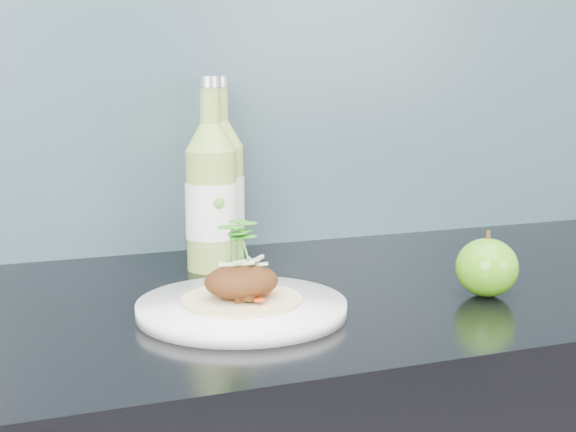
# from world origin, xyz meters

# --- Properties ---
(subway_backsplash) EXTENTS (4.00, 0.02, 0.70)m
(subway_backsplash) POSITION_xyz_m (0.00, 1.99, 1.25)
(subway_backsplash) COLOR slate
(subway_backsplash) RESTS_ON kitchen_counter
(dinner_plate) EXTENTS (0.28, 0.28, 0.02)m
(dinner_plate) POSITION_xyz_m (-0.08, 1.61, 0.91)
(dinner_plate) COLOR white
(dinner_plate) RESTS_ON kitchen_counter
(pork_taco) EXTENTS (0.14, 0.14, 0.09)m
(pork_taco) POSITION_xyz_m (-0.08, 1.61, 0.94)
(pork_taco) COLOR tan
(pork_taco) RESTS_ON dinner_plate
(green_apple) EXTENTS (0.08, 0.08, 0.08)m
(green_apple) POSITION_xyz_m (0.23, 1.58, 0.94)
(green_apple) COLOR #48870E
(green_apple) RESTS_ON kitchen_counter
(cider_bottle_left) EXTENTS (0.09, 0.09, 0.27)m
(cider_bottle_left) POSITION_xyz_m (-0.05, 1.84, 1.00)
(cider_bottle_left) COLOR #82A846
(cider_bottle_left) RESTS_ON kitchen_counter
(cider_bottle_right) EXTENTS (0.09, 0.09, 0.27)m
(cider_bottle_right) POSITION_xyz_m (-0.02, 1.91, 1.00)
(cider_bottle_right) COLOR #A1BD4F
(cider_bottle_right) RESTS_ON kitchen_counter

